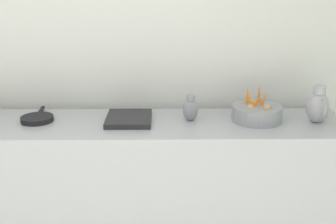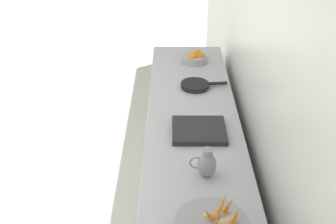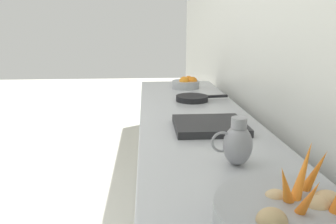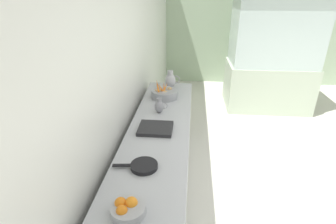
# 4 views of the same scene
# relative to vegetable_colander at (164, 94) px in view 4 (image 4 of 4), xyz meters

# --- Properties ---
(ground_plane) EXTENTS (15.10, 15.10, 0.00)m
(ground_plane) POSITION_rel_vegetable_colander_xyz_m (1.56, -1.02, -0.99)
(ground_plane) COLOR beige
(tile_wall_left) EXTENTS (0.10, 8.19, 3.00)m
(tile_wall_left) POSITION_rel_vegetable_colander_xyz_m (-0.39, -0.35, 0.51)
(tile_wall_left) COLOR silver
(tile_wall_left) RESTS_ON ground_plane
(prep_counter) EXTENTS (0.62, 2.91, 0.93)m
(prep_counter) POSITION_rel_vegetable_colander_xyz_m (0.04, -0.85, -0.52)
(prep_counter) COLOR #ADAFB5
(prep_counter) RESTS_ON ground_plane
(vegetable_colander) EXTENTS (0.34, 0.34, 0.23)m
(vegetable_colander) POSITION_rel_vegetable_colander_xyz_m (0.00, 0.00, 0.00)
(vegetable_colander) COLOR gray
(vegetable_colander) RESTS_ON prep_counter
(orange_bowl) EXTENTS (0.22, 0.22, 0.10)m
(orange_bowl) POSITION_rel_vegetable_colander_xyz_m (-0.02, -1.96, -0.02)
(orange_bowl) COLOR #9EA0A5
(orange_bowl) RESTS_ON prep_counter
(metal_pitcher_tall) EXTENTS (0.21, 0.15, 0.25)m
(metal_pitcher_tall) POSITION_rel_vegetable_colander_xyz_m (0.05, 0.39, 0.06)
(metal_pitcher_tall) COLOR #A3A3A8
(metal_pitcher_tall) RESTS_ON prep_counter
(metal_pitcher_short) EXTENTS (0.15, 0.10, 0.18)m
(metal_pitcher_short) POSITION_rel_vegetable_colander_xyz_m (-0.01, -0.45, 0.02)
(metal_pitcher_short) COLOR gray
(metal_pitcher_short) RESTS_ON prep_counter
(counter_sink_basin) EXTENTS (0.34, 0.30, 0.04)m
(counter_sink_basin) POSITION_rel_vegetable_colander_xyz_m (0.01, -0.87, -0.04)
(counter_sink_basin) COLOR #232326
(counter_sink_basin) RESTS_ON prep_counter
(skillet_on_counter) EXTENTS (0.36, 0.22, 0.03)m
(skillet_on_counter) POSITION_rel_vegetable_colander_xyz_m (-0.00, -1.49, -0.04)
(skillet_on_counter) COLOR black
(skillet_on_counter) RESTS_ON prep_counter
(glass_block_booth) EXTENTS (1.69, 1.09, 2.20)m
(glass_block_booth) POSITION_rel_vegetable_colander_xyz_m (1.86, 2.07, 0.10)
(glass_block_booth) COLOR #B7C6AD
(glass_block_booth) RESTS_ON ground_plane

